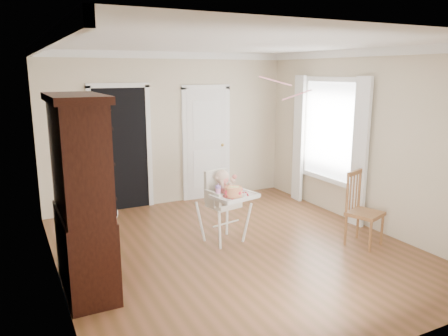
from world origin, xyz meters
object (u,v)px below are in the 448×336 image
sippy_cup (218,191)px  china_cabinet (82,195)px  dining_chair (363,211)px  cake (234,192)px  high_chair (224,198)px

sippy_cup → china_cabinet: size_ratio=0.08×
china_cabinet → dining_chair: size_ratio=2.08×
cake → sippy_cup: 0.21m
high_chair → sippy_cup: high_chair is taller
sippy_cup → china_cabinet: 1.88m
high_chair → cake: 0.29m
cake → dining_chair: (1.65, -0.70, -0.31)m
cake → sippy_cup: bearing=144.6°
high_chair → sippy_cup: size_ratio=5.75×
sippy_cup → dining_chair: dining_chair is taller
high_chair → china_cabinet: china_cabinet is taller
high_chair → dining_chair: dining_chair is taller
sippy_cup → china_cabinet: china_cabinet is taller
high_chair → sippy_cup: bearing=-151.3°
high_chair → dining_chair: 1.93m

